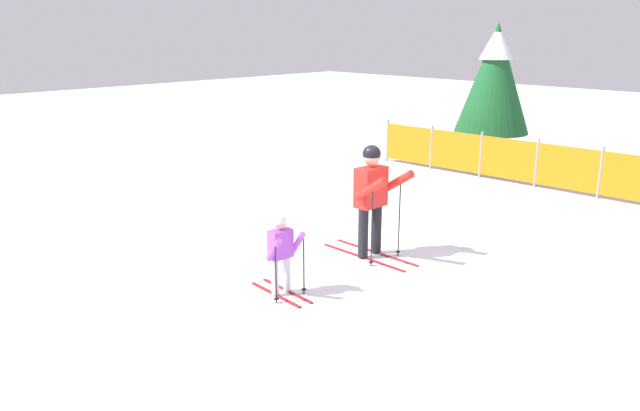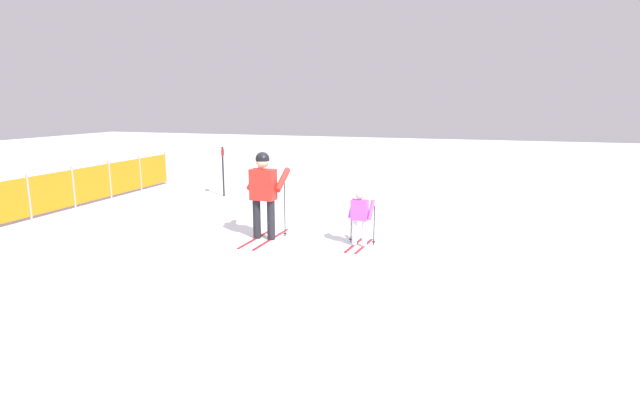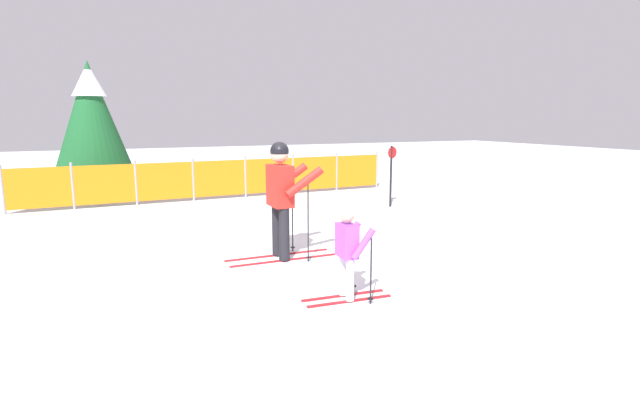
{
  "view_description": "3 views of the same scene",
  "coord_description": "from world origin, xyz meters",
  "px_view_note": "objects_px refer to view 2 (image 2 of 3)",
  "views": [
    {
      "loc": [
        5.77,
        -7.02,
        3.53
      ],
      "look_at": [
        -0.57,
        -0.66,
        0.94
      ],
      "focal_mm": 35.0,
      "sensor_mm": 36.0,
      "label": 1
    },
    {
      "loc": [
        -9.3,
        -4.06,
        2.75
      ],
      "look_at": [
        0.1,
        -0.92,
        0.7
      ],
      "focal_mm": 28.0,
      "sensor_mm": 36.0,
      "label": 2
    },
    {
      "loc": [
        -2.81,
        -6.85,
        2.15
      ],
      "look_at": [
        -0.12,
        -0.95,
        1.0
      ],
      "focal_mm": 28.0,
      "sensor_mm": 36.0,
      "label": 3
    }
  ],
  "objects_px": {
    "skier_child": "(360,213)",
    "trail_marker": "(223,166)",
    "safety_fence": "(52,192)",
    "skier_adult": "(264,187)"
  },
  "relations": [
    {
      "from": "skier_child",
      "to": "trail_marker",
      "type": "height_order",
      "value": "trail_marker"
    },
    {
      "from": "safety_fence",
      "to": "trail_marker",
      "type": "height_order",
      "value": "trail_marker"
    },
    {
      "from": "skier_child",
      "to": "trail_marker",
      "type": "relative_size",
      "value": 0.77
    },
    {
      "from": "safety_fence",
      "to": "trail_marker",
      "type": "xyz_separation_m",
      "value": [
        3.49,
        -2.87,
        0.35
      ]
    },
    {
      "from": "skier_adult",
      "to": "trail_marker",
      "type": "bearing_deg",
      "value": 39.18
    },
    {
      "from": "skier_child",
      "to": "skier_adult",
      "type": "bearing_deg",
      "value": 96.64
    },
    {
      "from": "skier_adult",
      "to": "skier_child",
      "type": "distance_m",
      "value": 2.02
    },
    {
      "from": "skier_adult",
      "to": "skier_child",
      "type": "height_order",
      "value": "skier_adult"
    },
    {
      "from": "skier_child",
      "to": "safety_fence",
      "type": "distance_m",
      "value": 8.01
    },
    {
      "from": "safety_fence",
      "to": "trail_marker",
      "type": "bearing_deg",
      "value": -39.38
    }
  ]
}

